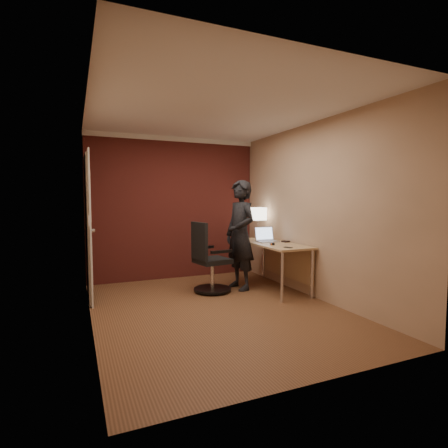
{
  "coord_description": "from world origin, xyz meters",
  "views": [
    {
      "loc": [
        -1.65,
        -4.09,
        1.41
      ],
      "look_at": [
        0.35,
        0.55,
        1.05
      ],
      "focal_mm": 28.0,
      "sensor_mm": 36.0,
      "label": 1
    }
  ],
  "objects_px": {
    "laptop": "(266,237)",
    "desk": "(276,251)",
    "desk_lamp": "(258,214)",
    "person": "(240,235)",
    "wallet": "(286,241)",
    "office_chair": "(209,262)",
    "mouse": "(272,244)",
    "phone": "(288,247)"
  },
  "relations": [
    {
      "from": "laptop",
      "to": "desk",
      "type": "bearing_deg",
      "value": -68.74
    },
    {
      "from": "desk_lamp",
      "to": "person",
      "type": "height_order",
      "value": "person"
    },
    {
      "from": "desk",
      "to": "wallet",
      "type": "xyz_separation_m",
      "value": [
        0.16,
        -0.02,
        0.14
      ]
    },
    {
      "from": "desk",
      "to": "office_chair",
      "type": "xyz_separation_m",
      "value": [
        -1.06,
        0.19,
        -0.14
      ]
    },
    {
      "from": "mouse",
      "to": "laptop",
      "type": "bearing_deg",
      "value": 97.65
    },
    {
      "from": "mouse",
      "to": "office_chair",
      "type": "height_order",
      "value": "office_chair"
    },
    {
      "from": "desk",
      "to": "office_chair",
      "type": "distance_m",
      "value": 1.09
    },
    {
      "from": "wallet",
      "to": "office_chair",
      "type": "relative_size",
      "value": 0.11
    },
    {
      "from": "wallet",
      "to": "person",
      "type": "bearing_deg",
      "value": 161.77
    },
    {
      "from": "desk_lamp",
      "to": "office_chair",
      "type": "relative_size",
      "value": 0.51
    },
    {
      "from": "laptop",
      "to": "person",
      "type": "relative_size",
      "value": 0.19
    },
    {
      "from": "wallet",
      "to": "person",
      "type": "xyz_separation_m",
      "value": [
        -0.69,
        0.23,
        0.11
      ]
    },
    {
      "from": "desk",
      "to": "laptop",
      "type": "xyz_separation_m",
      "value": [
        -0.07,
        0.19,
        0.19
      ]
    },
    {
      "from": "desk",
      "to": "mouse",
      "type": "xyz_separation_m",
      "value": [
        -0.2,
        -0.21,
        0.14
      ]
    },
    {
      "from": "wallet",
      "to": "desk_lamp",
      "type": "bearing_deg",
      "value": 99.55
    },
    {
      "from": "mouse",
      "to": "wallet",
      "type": "height_order",
      "value": "mouse"
    },
    {
      "from": "mouse",
      "to": "office_chair",
      "type": "relative_size",
      "value": 0.1
    },
    {
      "from": "desk",
      "to": "person",
      "type": "height_order",
      "value": "person"
    },
    {
      "from": "desk_lamp",
      "to": "person",
      "type": "xyz_separation_m",
      "value": [
        -0.57,
        -0.46,
        -0.29
      ]
    },
    {
      "from": "desk_lamp",
      "to": "phone",
      "type": "relative_size",
      "value": 4.65
    },
    {
      "from": "desk",
      "to": "laptop",
      "type": "distance_m",
      "value": 0.28
    },
    {
      "from": "desk_lamp",
      "to": "mouse",
      "type": "distance_m",
      "value": 1.0
    },
    {
      "from": "mouse",
      "to": "office_chair",
      "type": "distance_m",
      "value": 1.0
    },
    {
      "from": "laptop",
      "to": "phone",
      "type": "relative_size",
      "value": 2.88
    },
    {
      "from": "office_chair",
      "to": "person",
      "type": "xyz_separation_m",
      "value": [
        0.54,
        0.01,
        0.39
      ]
    },
    {
      "from": "office_chair",
      "to": "desk_lamp",
      "type": "bearing_deg",
      "value": 23.14
    },
    {
      "from": "wallet",
      "to": "person",
      "type": "relative_size",
      "value": 0.06
    },
    {
      "from": "wallet",
      "to": "office_chair",
      "type": "bearing_deg",
      "value": 170.0
    },
    {
      "from": "phone",
      "to": "desk_lamp",
      "type": "bearing_deg",
      "value": 56.4
    },
    {
      "from": "desk_lamp",
      "to": "phone",
      "type": "bearing_deg",
      "value": -99.24
    },
    {
      "from": "office_chair",
      "to": "mouse",
      "type": "bearing_deg",
      "value": -25.13
    },
    {
      "from": "mouse",
      "to": "wallet",
      "type": "relative_size",
      "value": 0.91
    },
    {
      "from": "laptop",
      "to": "mouse",
      "type": "xyz_separation_m",
      "value": [
        -0.12,
        -0.4,
        -0.05
      ]
    },
    {
      "from": "phone",
      "to": "office_chair",
      "type": "distance_m",
      "value": 1.22
    },
    {
      "from": "phone",
      "to": "wallet",
      "type": "relative_size",
      "value": 1.05
    },
    {
      "from": "wallet",
      "to": "person",
      "type": "height_order",
      "value": "person"
    },
    {
      "from": "desk",
      "to": "wallet",
      "type": "distance_m",
      "value": 0.22
    },
    {
      "from": "mouse",
      "to": "wallet",
      "type": "xyz_separation_m",
      "value": [
        0.36,
        0.19,
        -0.01
      ]
    },
    {
      "from": "mouse",
      "to": "person",
      "type": "xyz_separation_m",
      "value": [
        -0.33,
        0.42,
        0.11
      ]
    },
    {
      "from": "laptop",
      "to": "phone",
      "type": "xyz_separation_m",
      "value": [
        -0.08,
        -0.76,
        -0.06
      ]
    },
    {
      "from": "desk",
      "to": "office_chair",
      "type": "height_order",
      "value": "office_chair"
    },
    {
      "from": "desk",
      "to": "office_chair",
      "type": "relative_size",
      "value": 1.43
    }
  ]
}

